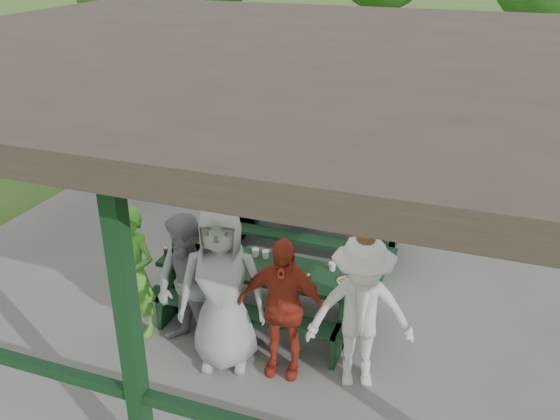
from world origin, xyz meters
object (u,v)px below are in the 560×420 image
at_px(spectator_grey, 393,193).
at_px(pickup_truck, 503,96).
at_px(contestant_green, 134,273).
at_px(contestant_grey_left, 189,287).
at_px(contestant_red, 282,307).
at_px(picnic_table_far, 314,220).
at_px(contestant_white_fedora, 361,314).
at_px(spectator_lblue, 305,177).
at_px(spectator_blue, 239,150).
at_px(picnic_table_near, 262,285).
at_px(contestant_grey_mid, 222,287).
at_px(farm_trailer, 230,90).

relative_size(spectator_grey, pickup_truck, 0.29).
height_order(contestant_green, spectator_grey, contestant_green).
height_order(contestant_grey_left, contestant_red, contestant_grey_left).
relative_size(contestant_red, pickup_truck, 0.32).
height_order(picnic_table_far, contestant_white_fedora, contestant_white_fedora).
distance_m(spectator_lblue, spectator_blue, 1.56).
xyz_separation_m(picnic_table_near, contestant_red, (0.57, -0.86, 0.35)).
bearing_deg(contestant_white_fedora, contestant_red, 168.08).
bearing_deg(contestant_grey_mid, picnic_table_far, 69.88).
height_order(contestant_red, spectator_grey, contestant_red).
height_order(contestant_grey_left, spectator_grey, contestant_grey_left).
distance_m(contestant_grey_left, pickup_truck, 11.84).
bearing_deg(spectator_lblue, contestant_white_fedora, 133.28).
relative_size(contestant_white_fedora, spectator_lblue, 1.11).
bearing_deg(contestant_red, spectator_grey, 75.54).
relative_size(contestant_grey_mid, spectator_lblue, 1.21).
bearing_deg(contestant_white_fedora, spectator_lblue, 97.61).
xyz_separation_m(contestant_green, spectator_grey, (2.41, 3.59, -0.08)).
height_order(contestant_grey_mid, farm_trailer, contestant_grey_mid).
distance_m(picnic_table_far, contestant_grey_mid, 2.99).
height_order(contestant_grey_left, contestant_white_fedora, contestant_white_fedora).
distance_m(contestant_green, contestant_grey_mid, 1.24).
distance_m(contestant_green, spectator_blue, 4.23).
relative_size(contestant_green, spectator_blue, 0.90).
relative_size(picnic_table_near, pickup_truck, 0.50).
bearing_deg(spectator_blue, pickup_truck, -121.61).
relative_size(spectator_blue, farm_trailer, 0.49).
relative_size(contestant_white_fedora, spectator_blue, 0.99).
bearing_deg(contestant_green, spectator_grey, 63.11).
height_order(contestant_red, contestant_white_fedora, contestant_white_fedora).
bearing_deg(spectator_lblue, contestant_red, 121.31).
xyz_separation_m(picnic_table_far, contestant_red, (0.51, -2.86, 0.35)).
height_order(contestant_grey_mid, spectator_blue, contestant_grey_mid).
bearing_deg(contestant_green, picnic_table_far, 70.80).
relative_size(picnic_table_near, contestant_green, 1.55).
bearing_deg(pickup_truck, contestant_grey_left, 146.59).
bearing_deg(picnic_table_near, picnic_table_far, 88.21).
relative_size(picnic_table_far, contestant_red, 1.64).
bearing_deg(spectator_blue, farm_trailer, -63.78).
height_order(contestant_grey_left, farm_trailer, contestant_grey_left).
distance_m(picnic_table_near, farm_trailer, 9.97).
height_order(contestant_green, pickup_truck, contestant_green).
bearing_deg(contestant_grey_left, spectator_lblue, 104.16).
bearing_deg(contestant_grey_mid, contestant_white_fedora, -10.32).
distance_m(picnic_table_near, contestant_grey_mid, 1.07).
bearing_deg(spectator_blue, contestant_white_fedora, 127.57).
relative_size(contestant_green, contestant_white_fedora, 0.91).
xyz_separation_m(contestant_white_fedora, spectator_lblue, (-1.77, 3.60, -0.06)).
distance_m(contestant_red, spectator_blue, 4.89).
bearing_deg(contestant_red, spectator_lblue, 98.02).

